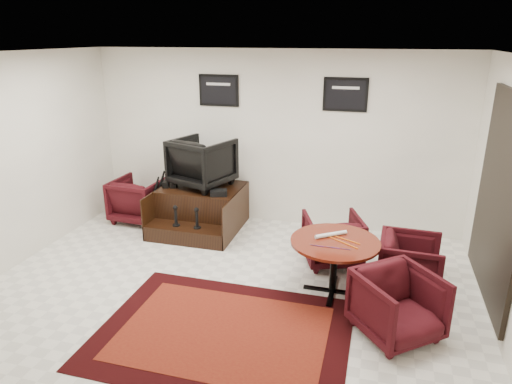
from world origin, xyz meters
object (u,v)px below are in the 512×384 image
table_chair_window (410,261)px  table_chair_corner (398,302)px  armchair_side (139,197)px  table_chair_back (333,237)px  shine_podium (201,209)px  meeting_table (335,247)px  shine_chair (202,160)px

table_chair_window → table_chair_corner: (-0.16, -1.02, 0.02)m
armchair_side → table_chair_back: size_ratio=1.06×
table_chair_corner → table_chair_back: bearing=80.2°
shine_podium → table_chair_corner: (3.03, -2.12, 0.08)m
meeting_table → table_chair_back: table_chair_back is taller
shine_podium → table_chair_corner: table_chair_corner is taller
armchair_side → table_chair_corner: size_ratio=1.03×
table_chair_corner → shine_podium: bearing=105.6°
meeting_table → table_chair_corner: (0.73, -0.67, -0.22)m
table_chair_back → meeting_table: bearing=77.2°
armchair_side → table_chair_window: bearing=168.8°
shine_podium → meeting_table: bearing=-32.1°
meeting_table → table_chair_back: bearing=97.5°
table_chair_window → shine_podium: bearing=73.5°
shine_chair → table_chair_back: shine_chair is taller
shine_chair → armchair_side: bearing=25.8°
meeting_table → table_chair_corner: bearing=-42.5°
table_chair_corner → table_chair_window: bearing=41.5°
armchair_side → table_chair_window: 4.46m
shine_podium → meeting_table: 2.74m
table_chair_corner → armchair_side: bearing=113.5°
shine_podium → table_chair_back: size_ratio=1.77×
table_chair_window → table_chair_corner: 1.04m
shine_podium → armchair_side: (-1.12, 0.00, 0.09)m
table_chair_window → meeting_table: bearing=114.2°
meeting_table → table_chair_window: size_ratio=1.42×
shine_chair → meeting_table: 2.84m
armchair_side → meeting_table: size_ratio=0.76×
shine_chair → armchair_side: size_ratio=1.08×
shine_podium → meeting_table: (2.30, -1.45, 0.30)m
meeting_table → table_chair_window: table_chair_window is taller
table_chair_back → shine_chair: bearing=-40.2°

